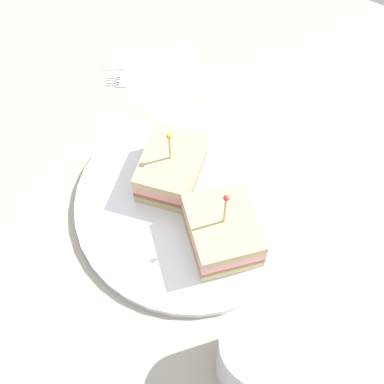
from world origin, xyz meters
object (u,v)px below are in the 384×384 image
Objects in this scene: sandwich_half_back at (223,231)px; drink_glass at (255,357)px; plate at (192,202)px; fork at (138,81)px; napkin at (163,73)px; knife at (140,65)px; sandwich_half_front at (171,168)px.

sandwich_half_back is 1.22× the size of drink_glass.
fork is at bearing 51.43° from plate.
drink_glass is at bearing -135.54° from napkin.
knife is (17.00, 19.19, -0.45)cm from plate.
sandwich_half_back is 1.04× the size of knife.
plate is at bearing -138.85° from napkin.
drink_glass is at bearing -128.48° from sandwich_half_front.
fork is (12.58, 13.69, -3.54)cm from sandwich_half_front.
sandwich_half_back reaches higher than knife.
sandwich_half_front is at bearing 65.43° from sandwich_half_back.
sandwich_half_front is 1.09× the size of drink_glass.
sandwich_half_front reaches higher than plate.
sandwich_half_front is 0.92× the size of napkin.
drink_glass is at bearing -131.96° from plate.
drink_glass is 0.85× the size of knife.
knife is at bearing 96.28° from napkin.
plate is 21.78cm from drink_glass.
sandwich_half_back is at bearing -114.57° from sandwich_half_front.
sandwich_half_back is 29.36cm from fork.
knife is at bearing 48.46° from plate.
plate is at bearing -131.54° from knife.
sandwich_half_front is (1.44, 3.90, 3.09)cm from plate.
drink_glass reaches higher than plate.
plate is 25.64cm from knife.
napkin is 1.05× the size of fork.
plate is 2.57× the size of napkin.
napkin is at bearing 44.46° from drink_glass.
napkin is at bearing -34.63° from fork.
sandwich_half_front is at bearing -135.51° from knife.
sandwich_half_back reaches higher than sandwich_half_front.
drink_glass is 0.88× the size of fork.
sandwich_half_back is at bearing -117.24° from plate.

